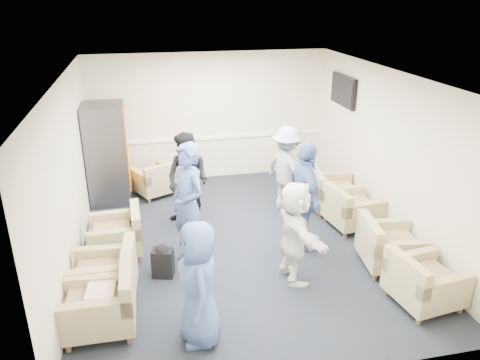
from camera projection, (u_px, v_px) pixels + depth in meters
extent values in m
plane|color=black|center=(239.00, 242.00, 7.67)|extent=(6.00, 6.00, 0.00)
plane|color=white|center=(239.00, 76.00, 6.66)|extent=(6.00, 6.00, 0.00)
cube|color=beige|center=(210.00, 117.00, 9.88)|extent=(5.00, 0.02, 2.70)
cube|color=beige|center=(305.00, 272.00, 4.45)|extent=(5.00, 0.02, 2.70)
cube|color=beige|center=(68.00, 178.00, 6.68)|extent=(0.02, 6.00, 2.70)
cube|color=beige|center=(388.00, 154.00, 7.65)|extent=(0.02, 6.00, 2.70)
cube|color=white|center=(210.00, 138.00, 10.04)|extent=(4.98, 0.04, 0.06)
cube|color=black|center=(343.00, 90.00, 9.01)|extent=(0.07, 1.00, 0.58)
cube|color=black|center=(342.00, 90.00, 9.00)|extent=(0.01, 0.92, 0.50)
cube|color=#504F57|center=(345.00, 98.00, 9.07)|extent=(0.04, 0.10, 0.25)
cube|color=#988B62|center=(99.00, 310.00, 5.64)|extent=(0.85, 0.85, 0.28)
cube|color=#88694B|center=(98.00, 297.00, 5.57)|extent=(0.59, 0.55, 0.10)
cube|color=#988B62|center=(127.00, 283.00, 5.58)|extent=(0.15, 0.85, 0.40)
cube|color=#988B62|center=(104.00, 283.00, 6.16)|extent=(0.89, 0.89, 0.27)
cube|color=#88694B|center=(102.00, 271.00, 6.09)|extent=(0.62, 0.58, 0.10)
cube|color=#988B62|center=(128.00, 260.00, 6.08)|extent=(0.21, 0.84, 0.39)
cube|color=#988B62|center=(116.00, 240.00, 7.26)|extent=(0.81, 0.81, 0.26)
cube|color=#88694B|center=(115.00, 230.00, 7.19)|extent=(0.56, 0.53, 0.09)
cube|color=#988B62|center=(136.00, 220.00, 7.21)|extent=(0.15, 0.79, 0.37)
cube|color=#988B62|center=(424.00, 288.00, 6.09)|extent=(0.90, 0.90, 0.26)
cube|color=#88694B|center=(426.00, 276.00, 6.02)|extent=(0.62, 0.58, 0.09)
cube|color=#988B62|center=(407.00, 272.00, 5.87)|extent=(0.24, 0.80, 0.37)
cube|color=#988B62|center=(390.00, 251.00, 6.92)|extent=(0.91, 0.91, 0.27)
cube|color=#88694B|center=(392.00, 241.00, 6.85)|extent=(0.63, 0.60, 0.10)
cube|color=#988B62|center=(370.00, 233.00, 6.77)|extent=(0.24, 0.83, 0.39)
cube|color=#988B62|center=(352.00, 214.00, 8.11)|extent=(0.90, 0.90, 0.26)
cube|color=#88694B|center=(353.00, 204.00, 8.05)|extent=(0.62, 0.59, 0.09)
cube|color=#988B62|center=(337.00, 200.00, 7.89)|extent=(0.24, 0.81, 0.38)
cube|color=#988B62|center=(334.00, 197.00, 8.76)|extent=(0.92, 0.92, 0.27)
cube|color=#88694B|center=(335.00, 188.00, 8.69)|extent=(0.63, 0.60, 0.10)
cube|color=#988B62|center=(317.00, 181.00, 8.61)|extent=(0.24, 0.83, 0.38)
cube|color=#988B62|center=(155.00, 183.00, 9.42)|extent=(1.00, 1.00, 0.25)
cube|color=#88694B|center=(154.00, 176.00, 9.36)|extent=(0.67, 0.68, 0.09)
cube|color=#988B62|center=(162.00, 174.00, 9.08)|extent=(0.73, 0.44, 0.35)
cube|color=#504F57|center=(107.00, 154.00, 8.92)|extent=(0.75, 0.90, 1.90)
cube|color=#DC4004|center=(128.00, 147.00, 8.95)|extent=(0.02, 0.77, 1.52)
cube|color=black|center=(131.00, 186.00, 9.25)|extent=(0.02, 0.45, 0.12)
cube|color=black|center=(163.00, 263.00, 6.70)|extent=(0.34, 0.28, 0.42)
sphere|color=black|center=(162.00, 251.00, 6.63)|extent=(0.21, 0.21, 0.21)
cube|color=silver|center=(101.00, 292.00, 5.55)|extent=(0.36, 0.46, 0.13)
imported|color=#435DA1|center=(199.00, 284.00, 5.26)|extent=(0.51, 0.76, 1.54)
imported|color=#435DA1|center=(188.00, 205.00, 6.78)|extent=(0.71, 0.82, 1.88)
imported|color=black|center=(188.00, 181.00, 7.95)|extent=(1.02, 1.01, 1.67)
imported|color=beige|center=(287.00, 169.00, 8.54)|extent=(0.97, 1.19, 1.61)
imported|color=#435DA1|center=(305.00, 197.00, 7.20)|extent=(0.48, 1.04, 1.75)
imported|color=white|center=(295.00, 232.00, 6.44)|extent=(0.50, 1.40, 1.49)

